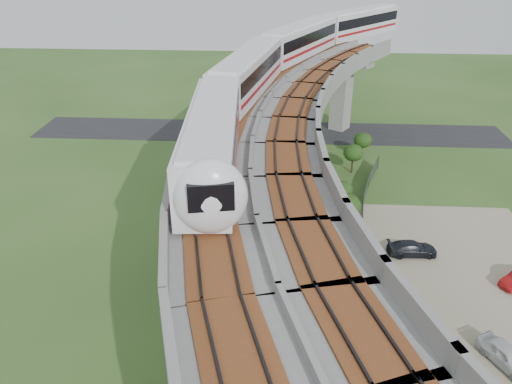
% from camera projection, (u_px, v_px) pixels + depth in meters
% --- Properties ---
extents(ground, '(160.00, 160.00, 0.00)m').
position_uv_depth(ground, '(254.00, 270.00, 37.84)').
color(ground, '#335220').
rests_on(ground, ground).
extents(dirt_lot, '(18.00, 26.00, 0.04)m').
position_uv_depth(dirt_lot, '(449.00, 294.00, 35.28)').
color(dirt_lot, gray).
rests_on(dirt_lot, ground).
extents(asphalt_road, '(60.00, 8.00, 0.03)m').
position_uv_depth(asphalt_road, '(269.00, 132.00, 64.44)').
color(asphalt_road, '#232326').
rests_on(asphalt_road, ground).
extents(viaduct, '(19.58, 73.98, 11.40)m').
position_uv_depth(viaduct, '(310.00, 162.00, 33.47)').
color(viaduct, '#99968E').
rests_on(viaduct, ground).
extents(metro_train, '(21.39, 58.67, 3.64)m').
position_uv_depth(metro_train, '(296.00, 57.00, 47.26)').
color(metro_train, silver).
rests_on(metro_train, ground).
extents(fence, '(3.87, 38.73, 1.50)m').
position_uv_depth(fence, '(385.00, 267.00, 36.96)').
color(fence, '#2D382D').
rests_on(fence, ground).
extents(tree_0, '(2.03, 2.03, 2.92)m').
position_uv_depth(tree_0, '(363.00, 140.00, 56.21)').
color(tree_0, '#382314').
rests_on(tree_0, ground).
extents(tree_1, '(2.10, 2.10, 3.17)m').
position_uv_depth(tree_1, '(353.00, 153.00, 52.39)').
color(tree_1, '#382314').
rests_on(tree_1, ground).
extents(tree_2, '(1.87, 1.87, 2.51)m').
position_uv_depth(tree_2, '(342.00, 190.00, 46.04)').
color(tree_2, '#382314').
rests_on(tree_2, ground).
extents(tree_3, '(2.41, 2.41, 3.51)m').
position_uv_depth(tree_3, '(347.00, 206.00, 41.71)').
color(tree_3, '#382314').
rests_on(tree_3, ground).
extents(tree_4, '(2.77, 2.77, 3.64)m').
position_uv_depth(tree_4, '(339.00, 259.00, 34.94)').
color(tree_4, '#382314').
rests_on(tree_4, ground).
extents(tree_5, '(1.94, 1.94, 3.11)m').
position_uv_depth(tree_5, '(344.00, 297.00, 31.47)').
color(tree_5, '#382314').
rests_on(tree_5, ground).
extents(tree_6, '(3.02, 3.02, 3.38)m').
position_uv_depth(tree_6, '(376.00, 382.00, 25.75)').
color(tree_6, '#382314').
rests_on(tree_6, ground).
extents(car_white, '(3.05, 4.05, 1.28)m').
position_uv_depth(car_white, '(507.00, 356.00, 29.21)').
color(car_white, silver).
rests_on(car_white, dirt_lot).
extents(car_dark, '(4.02, 1.88, 1.13)m').
position_uv_depth(car_dark, '(412.00, 248.00, 39.38)').
color(car_dark, black).
rests_on(car_dark, dirt_lot).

